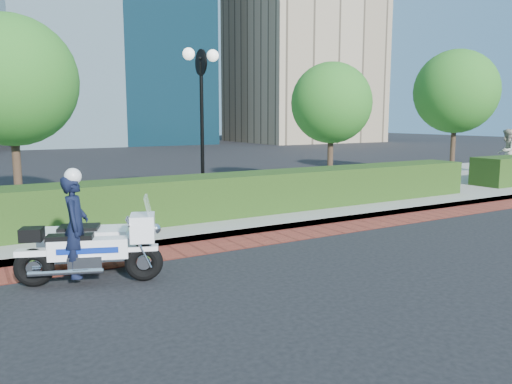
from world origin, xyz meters
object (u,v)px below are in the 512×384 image
tree_b (11,81)px  tree_d (456,92)px  lamppost (202,102)px  pedestrian (506,151)px  tree_c (331,103)px  police_motorcycle (86,240)px

tree_b → tree_d: tree_d is taller
lamppost → pedestrian: (14.53, 0.54, -1.84)m
lamppost → tree_d: size_ratio=0.82×
tree_d → pedestrian: bearing=-16.8°
lamppost → pedestrian: size_ratio=2.18×
tree_c → pedestrian: tree_c is taller
lamppost → pedestrian: lamppost is taller
tree_b → lamppost: bearing=-16.1°
lamppost → police_motorcycle: 6.48m
tree_b → tree_d: bearing=0.0°
tree_b → police_motorcycle: 6.43m
lamppost → tree_c: size_ratio=0.98×
police_motorcycle → tree_b: bearing=115.2°
tree_b → pedestrian: 19.18m
tree_b → police_motorcycle: size_ratio=2.29×
police_motorcycle → pedestrian: (18.59, 5.01, 0.50)m
pedestrian → tree_b: bearing=-21.2°
tree_b → police_motorcycle: (0.44, -5.77, -2.82)m
tree_d → lamppost: bearing=-173.8°
police_motorcycle → tree_c: bearing=52.0°
tree_c → police_motorcycle: (-9.56, -5.77, -2.43)m
tree_c → pedestrian: 9.26m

